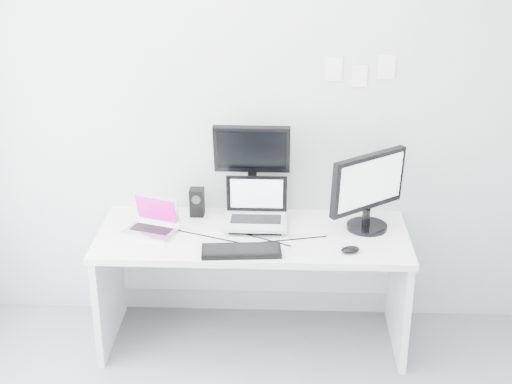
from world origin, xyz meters
TOP-DOWN VIEW (x-y plane):
  - back_wall at (0.00, 1.60)m, footprint 3.60×0.00m
  - desk at (0.00, 1.25)m, footprint 1.80×0.70m
  - macbook at (-0.59, 1.24)m, footprint 0.34×0.30m
  - speaker at (-0.35, 1.49)m, footprint 0.11×0.11m
  - dell_laptop at (0.02, 1.32)m, footprint 0.36×0.28m
  - rear_monitor at (-0.01, 1.49)m, footprint 0.45×0.17m
  - samsung_monitor at (0.67, 1.35)m, footprint 0.56×0.51m
  - keyboard at (-0.05, 1.00)m, footprint 0.45×0.19m
  - mouse at (0.55, 1.04)m, footprint 0.12×0.10m
  - wall_note_0 at (0.45, 1.59)m, footprint 0.10×0.00m
  - wall_note_1 at (0.60, 1.59)m, footprint 0.09×0.00m
  - wall_note_2 at (0.75, 1.59)m, footprint 0.10×0.00m

SIDE VIEW (x-z plane):
  - desk at x=0.00m, z-range 0.00..0.73m
  - keyboard at x=-0.05m, z-range 0.73..0.76m
  - mouse at x=0.55m, z-range 0.73..0.76m
  - speaker at x=-0.35m, z-range 0.73..0.90m
  - macbook at x=-0.59m, z-range 0.73..0.95m
  - dell_laptop at x=0.02m, z-range 0.73..1.03m
  - samsung_monitor at x=0.67m, z-range 0.73..1.21m
  - rear_monitor at x=-0.01m, z-range 0.73..1.34m
  - back_wall at x=0.00m, z-range -0.45..3.15m
  - wall_note_1 at x=0.60m, z-range 1.52..1.65m
  - wall_note_0 at x=0.45m, z-range 1.55..1.69m
  - wall_note_2 at x=0.75m, z-range 1.56..1.70m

